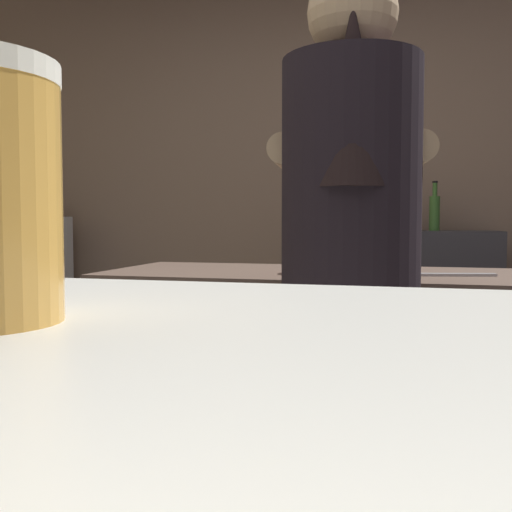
% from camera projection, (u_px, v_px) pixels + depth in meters
% --- Properties ---
extents(wall_back, '(5.20, 0.10, 2.70)m').
position_uv_depth(wall_back, '(359.00, 178.00, 3.37)').
color(wall_back, gray).
rests_on(wall_back, ground).
extents(prep_counter, '(2.10, 0.60, 0.94)m').
position_uv_depth(prep_counter, '(428.00, 420.00, 1.87)').
color(prep_counter, brown).
rests_on(prep_counter, ground).
extents(back_shelf, '(0.78, 0.36, 1.05)m').
position_uv_depth(back_shelf, '(419.00, 331.00, 3.07)').
color(back_shelf, '#3B3B42').
rests_on(back_shelf, ground).
extents(mini_fridge, '(0.60, 0.58, 1.13)m').
position_uv_depth(mini_fridge, '(4.00, 311.00, 3.50)').
color(mini_fridge, white).
rests_on(mini_fridge, ground).
extents(bartender, '(0.45, 0.53, 1.71)m').
position_uv_depth(bartender, '(350.00, 266.00, 1.45)').
color(bartender, '#34263D').
rests_on(bartender, ground).
extents(mixing_bowl, '(0.17, 0.17, 0.05)m').
position_uv_depth(mixing_bowl, '(313.00, 266.00, 1.85)').
color(mixing_bowl, '#C2562C').
rests_on(mixing_bowl, prep_counter).
extents(chefs_knife, '(0.24, 0.08, 0.01)m').
position_uv_depth(chefs_knife, '(456.00, 275.00, 1.77)').
color(chefs_knife, silver).
rests_on(chefs_knife, prep_counter).
extents(bottle_olive_oil, '(0.05, 0.05, 0.20)m').
position_uv_depth(bottle_olive_oil, '(388.00, 216.00, 3.02)').
color(bottle_olive_oil, red).
rests_on(bottle_olive_oil, back_shelf).
extents(bottle_soy, '(0.06, 0.06, 0.21)m').
position_uv_depth(bottle_soy, '(355.00, 215.00, 3.10)').
color(bottle_soy, red).
rests_on(bottle_soy, back_shelf).
extents(bottle_vinegar, '(0.06, 0.06, 0.22)m').
position_uv_depth(bottle_vinegar, '(389.00, 214.00, 3.14)').
color(bottle_vinegar, red).
rests_on(bottle_vinegar, back_shelf).
extents(bottle_hot_sauce, '(0.05, 0.05, 0.26)m').
position_uv_depth(bottle_hot_sauce, '(435.00, 211.00, 3.06)').
color(bottle_hot_sauce, '#467F35').
rests_on(bottle_hot_sauce, back_shelf).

